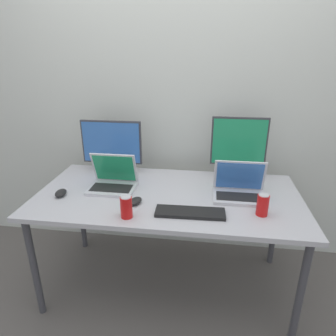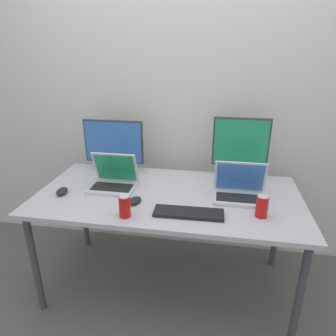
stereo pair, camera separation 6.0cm
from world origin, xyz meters
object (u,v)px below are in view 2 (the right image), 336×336
at_px(mouse_by_keyboard, 135,201).
at_px(laptop_secondary, 239,190).
at_px(monitor_center, 240,147).
at_px(mouse_by_laptop, 62,191).
at_px(soda_can_by_laptop, 262,206).
at_px(work_desk, 168,202).
at_px(laptop_silver, 114,180).
at_px(monitor_left, 114,146).
at_px(soda_can_near_keyboard, 125,206).
at_px(keyboard_main, 189,213).

bearing_deg(mouse_by_keyboard, laptop_secondary, 36.40).
relative_size(monitor_center, mouse_by_laptop, 4.45).
bearing_deg(soda_can_by_laptop, work_desk, 161.49).
xyz_separation_m(monitor_center, laptop_silver, (-0.83, -0.28, -0.19)).
relative_size(monitor_center, laptop_silver, 1.48).
bearing_deg(monitor_left, mouse_by_laptop, -116.25).
bearing_deg(soda_can_near_keyboard, laptop_silver, 117.93).
distance_m(laptop_secondary, soda_can_near_keyboard, 0.72).
bearing_deg(work_desk, monitor_left, 146.12).
bearing_deg(laptop_secondary, work_desk, -177.01).
xyz_separation_m(laptop_silver, mouse_by_laptop, (-0.30, -0.16, -0.04)).
xyz_separation_m(laptop_secondary, mouse_by_laptop, (-1.12, -0.14, -0.03)).
height_order(work_desk, mouse_by_laptop, mouse_by_laptop).
bearing_deg(soda_can_by_laptop, laptop_silver, 166.43).
distance_m(work_desk, monitor_left, 0.61).
xyz_separation_m(work_desk, mouse_by_laptop, (-0.67, -0.12, 0.08)).
distance_m(keyboard_main, soda_can_near_keyboard, 0.36).
relative_size(work_desk, mouse_by_laptop, 16.85).
bearing_deg(monitor_left, monitor_center, 0.24).
relative_size(laptop_silver, keyboard_main, 0.76).
relative_size(monitor_left, laptop_silver, 1.48).
xyz_separation_m(mouse_by_keyboard, soda_can_by_laptop, (0.74, -0.03, 0.05)).
xyz_separation_m(monitor_center, mouse_by_keyboard, (-0.63, -0.47, -0.23)).
relative_size(soda_can_near_keyboard, soda_can_by_laptop, 1.00).
distance_m(laptop_silver, soda_can_by_laptop, 0.96).
xyz_separation_m(laptop_silver, soda_can_by_laptop, (0.93, -0.23, 0.01)).
relative_size(mouse_by_keyboard, mouse_by_laptop, 1.04).
distance_m(monitor_left, mouse_by_laptop, 0.51).
height_order(monitor_left, laptop_silver, monitor_left).
relative_size(laptop_secondary, keyboard_main, 0.81).
bearing_deg(work_desk, laptop_silver, 174.16).
bearing_deg(laptop_secondary, mouse_by_keyboard, -163.90).
bearing_deg(monitor_center, work_desk, -145.24).
bearing_deg(monitor_center, soda_can_by_laptop, -77.92).
distance_m(soda_can_near_keyboard, soda_can_by_laptop, 0.76).
bearing_deg(keyboard_main, monitor_left, 137.07).
relative_size(work_desk, keyboard_main, 4.28).
distance_m(monitor_center, soda_can_by_laptop, 0.54).
height_order(monitor_center, soda_can_near_keyboard, monitor_center).
distance_m(mouse_by_keyboard, soda_can_near_keyboard, 0.16).
bearing_deg(mouse_by_keyboard, monitor_center, 57.09).
height_order(work_desk, keyboard_main, keyboard_main).
bearing_deg(mouse_by_laptop, soda_can_near_keyboard, -24.49).
height_order(mouse_by_laptop, soda_can_by_laptop, soda_can_by_laptop).
distance_m(monitor_center, soda_can_near_keyboard, 0.92).
bearing_deg(laptop_silver, soda_can_near_keyboard, -62.07).
relative_size(laptop_secondary, soda_can_near_keyboard, 2.54).
bearing_deg(work_desk, mouse_by_laptop, -169.97).
distance_m(laptop_silver, mouse_by_laptop, 0.34).
bearing_deg(mouse_by_laptop, laptop_silver, 25.45).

